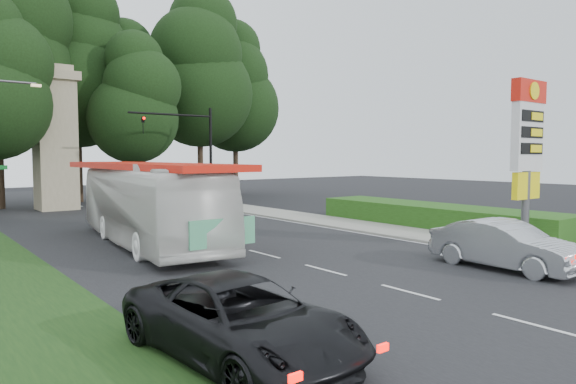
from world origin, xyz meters
TOP-DOWN VIEW (x-y plane):
  - ground at (0.00, 0.00)m, footprint 120.00×120.00m
  - road_surface at (0.00, 12.00)m, footprint 14.00×80.00m
  - sidewalk_right at (8.50, 12.00)m, footprint 3.00×80.00m
  - hedge at (11.50, 8.00)m, footprint 3.00×14.00m
  - gas_station_pylon at (9.20, 1.99)m, footprint 2.10×0.45m
  - traffic_signal_mast at (5.68, 24.00)m, footprint 6.10×0.35m
  - monument at (-2.00, 30.00)m, footprint 3.00×3.00m
  - tree_center_right at (1.00, 35.00)m, footprint 9.24×9.24m
  - tree_east_near at (6.00, 37.00)m, footprint 8.12×8.12m
  - tree_east_mid at (11.00, 33.00)m, footprint 9.52×9.52m
  - tree_far_east at (16.00, 35.00)m, footprint 8.68×8.68m
  - tree_monument_right at (3.50, 29.50)m, footprint 6.72×6.72m
  - transit_bus at (-2.58, 12.37)m, footprint 4.41×12.84m
  - sedan_silver at (4.92, 0.46)m, footprint 1.82×5.01m
  - suv_charcoal at (-6.20, -0.48)m, footprint 2.88×5.58m

SIDE VIEW (x-z plane):
  - ground at x=0.00m, z-range 0.00..0.00m
  - road_surface at x=0.00m, z-range 0.00..0.02m
  - sidewalk_right at x=8.50m, z-range 0.00..0.12m
  - hedge at x=11.50m, z-range 0.00..1.20m
  - suv_charcoal at x=-6.20m, z-range 0.00..1.51m
  - sedan_silver at x=4.92m, z-range 0.00..1.64m
  - transit_bus at x=-2.58m, z-range 0.00..3.50m
  - gas_station_pylon at x=9.20m, z-range 1.02..7.87m
  - traffic_signal_mast at x=5.68m, z-range 1.07..8.27m
  - monument at x=-2.00m, z-range 0.08..10.13m
  - tree_monument_right at x=3.50m, z-range 1.41..14.61m
  - tree_east_near at x=6.00m, z-range 1.71..17.66m
  - tree_far_east at x=16.00m, z-range 1.83..18.88m
  - tree_center_right at x=1.00m, z-range 1.94..20.09m
  - tree_east_mid at x=11.00m, z-range 2.00..20.70m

